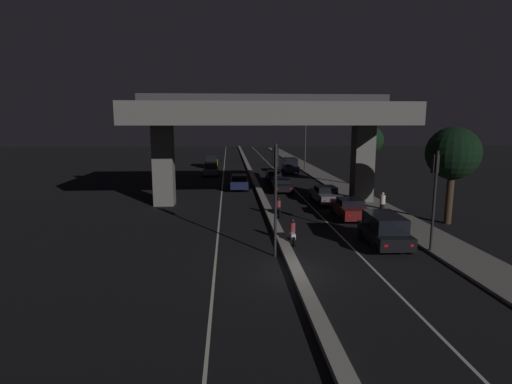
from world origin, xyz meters
TOP-DOWN VIEW (x-y plane):
  - ground_plane at (0.00, 0.00)m, footprint 200.00×200.00m
  - lane_line_left_inner at (-3.73, 35.00)m, footprint 0.12×126.00m
  - lane_line_right_inner at (3.73, 35.00)m, footprint 0.12×126.00m
  - median_divider at (0.00, 35.00)m, footprint 0.58×126.00m
  - sidewalk_right at (8.87, 28.00)m, footprint 2.80×126.00m
  - elevated_overpass at (0.00, 15.99)m, footprint 20.75×13.15m
  - traffic_light_left_of_median at (-0.69, 2.38)m, footprint 0.30×0.49m
  - traffic_light_right_of_median at (7.57, 2.38)m, footprint 0.30×0.49m
  - street_lamp at (7.46, 38.82)m, footprint 2.48×0.32m
  - car_black_lead at (5.56, 3.58)m, footprint 2.17×4.22m
  - car_dark_red_second at (5.62, 10.22)m, footprint 2.09×4.59m
  - car_grey_third at (5.23, 15.86)m, footprint 2.04×4.72m
  - car_black_fourth at (2.23, 21.95)m, footprint 2.08×4.79m
  - car_dark_blue_fifth at (2.21, 28.19)m, footprint 2.00×4.67m
  - car_dark_blue_sixth at (5.45, 36.74)m, footprint 2.17×4.47m
  - car_dark_blue_lead_oncoming at (-1.95, 23.50)m, footprint 2.00×4.76m
  - car_grey_second_oncoming at (-5.33, 34.64)m, footprint 2.14×4.18m
  - car_taxi_yellow_third_oncoming at (-5.64, 44.51)m, footprint 2.04×4.15m
  - motorcycle_white_filtering_near at (0.56, 4.50)m, footprint 0.32×1.93m
  - motorcycle_black_filtering_mid at (0.60, 11.21)m, footprint 0.32×1.81m
  - pedestrian_on_sidewalk at (8.20, 10.67)m, footprint 0.39×0.39m
  - roadside_tree_kerbside_near at (11.84, 8.23)m, footprint 3.50×3.50m
  - roadside_tree_kerbside_mid at (11.70, 23.89)m, footprint 3.01×3.01m

SIDE VIEW (x-z plane):
  - ground_plane at x=0.00m, z-range 0.00..0.00m
  - lane_line_left_inner at x=-3.73m, z-range 0.00..0.00m
  - lane_line_right_inner at x=3.73m, z-range 0.00..0.00m
  - sidewalk_right at x=8.87m, z-range 0.00..0.14m
  - median_divider at x=0.00m, z-range 0.00..0.24m
  - motorcycle_black_filtering_mid at x=0.60m, z-range -0.10..1.31m
  - motorcycle_white_filtering_near at x=0.56m, z-range -0.11..1.32m
  - car_dark_blue_fifth at x=2.21m, z-range 0.00..1.37m
  - car_black_fourth at x=2.23m, z-range 0.02..1.38m
  - car_grey_third at x=5.23m, z-range 0.01..1.46m
  - car_dark_red_second at x=5.62m, z-range 0.02..1.47m
  - car_dark_blue_lead_oncoming at x=-1.95m, z-range 0.03..1.53m
  - car_grey_second_oncoming at x=-5.33m, z-range 0.01..1.76m
  - car_black_lead at x=5.56m, z-range 0.05..1.85m
  - pedestrian_on_sidewalk at x=8.20m, z-range 0.13..1.78m
  - car_taxi_yellow_third_oncoming at x=-5.64m, z-range 0.03..2.02m
  - car_dark_blue_sixth at x=5.45m, z-range 0.03..2.06m
  - traffic_light_right_of_median at x=7.57m, z-range 0.97..6.35m
  - traffic_light_left_of_median at x=-0.69m, z-range 1.02..6.80m
  - street_lamp at x=7.46m, z-range 0.74..8.37m
  - roadside_tree_kerbside_near at x=11.84m, z-range 1.47..8.03m
  - roadside_tree_kerbside_mid at x=11.70m, z-range 1.68..8.18m
  - elevated_overpass at x=0.00m, z-range 2.59..11.70m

